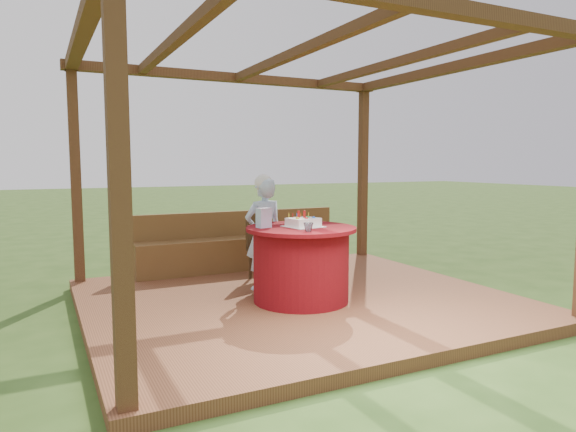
% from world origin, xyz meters
% --- Properties ---
extents(ground, '(60.00, 60.00, 0.00)m').
position_xyz_m(ground, '(0.00, 0.00, 0.00)').
color(ground, '#2C4B19').
rests_on(ground, ground).
extents(deck, '(4.50, 4.00, 0.12)m').
position_xyz_m(deck, '(0.00, 0.00, 0.06)').
color(deck, brown).
rests_on(deck, ground).
extents(pergola, '(4.50, 4.00, 2.72)m').
position_xyz_m(pergola, '(0.00, 0.00, 2.41)').
color(pergola, brown).
rests_on(pergola, deck).
extents(bench, '(3.00, 0.42, 0.80)m').
position_xyz_m(bench, '(0.00, 1.72, 0.38)').
color(bench, brown).
rests_on(bench, deck).
extents(table, '(1.17, 1.17, 0.81)m').
position_xyz_m(table, '(-0.05, -0.18, 0.53)').
color(table, maroon).
rests_on(table, deck).
extents(chair, '(0.51, 0.51, 0.84)m').
position_xyz_m(chair, '(0.03, 1.03, 0.57)').
color(chair, '#392512').
rests_on(chair, deck).
extents(elderly_woman, '(0.51, 0.36, 1.35)m').
position_xyz_m(elderly_woman, '(-0.21, 0.47, 0.80)').
color(elderly_woman, '#91B6D7').
rests_on(elderly_woman, deck).
extents(birthday_cake, '(0.41, 0.41, 0.17)m').
position_xyz_m(birthday_cake, '(-0.03, -0.18, 0.98)').
color(birthday_cake, white).
rests_on(birthday_cake, table).
extents(gift_bag, '(0.16, 0.13, 0.21)m').
position_xyz_m(gift_bag, '(-0.43, -0.06, 1.03)').
color(gift_bag, pink).
rests_on(gift_bag, table).
extents(drinking_glass, '(0.11, 0.11, 0.09)m').
position_xyz_m(drinking_glass, '(-0.16, -0.54, 0.97)').
color(drinking_glass, silver).
rests_on(drinking_glass, table).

